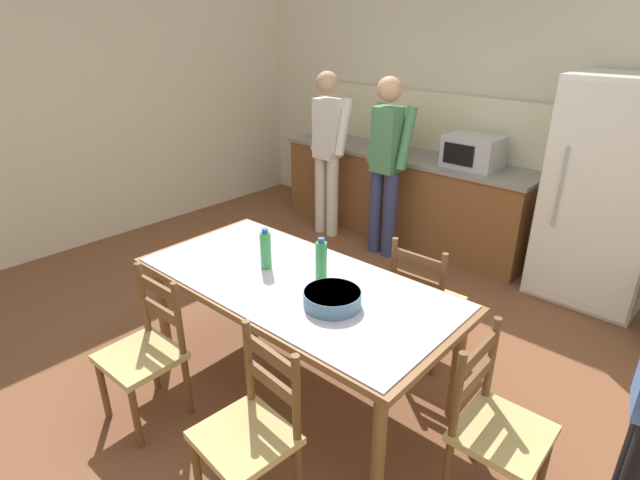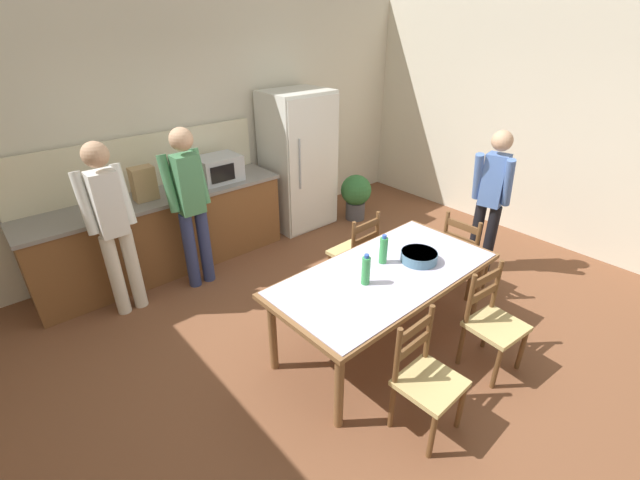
# 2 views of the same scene
# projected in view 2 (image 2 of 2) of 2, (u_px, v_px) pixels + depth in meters

# --- Properties ---
(ground_plane) EXTENTS (8.32, 8.32, 0.00)m
(ground_plane) POSITION_uv_depth(u_px,v_px,m) (353.00, 326.00, 4.17)
(ground_plane) COLOR brown
(wall_back) EXTENTS (6.52, 0.12, 2.90)m
(wall_back) POSITION_uv_depth(u_px,v_px,m) (205.00, 128.00, 5.27)
(wall_back) COLOR beige
(wall_back) RESTS_ON ground
(wall_right) EXTENTS (0.12, 5.20, 2.90)m
(wall_right) POSITION_uv_depth(u_px,v_px,m) (541.00, 126.00, 5.37)
(wall_right) COLOR beige
(wall_right) RESTS_ON ground
(kitchen_counter) EXTENTS (2.85, 0.66, 0.92)m
(kitchen_counter) POSITION_uv_depth(u_px,v_px,m) (164.00, 233.00, 4.93)
(kitchen_counter) COLOR brown
(kitchen_counter) RESTS_ON ground
(counter_splashback) EXTENTS (2.81, 0.03, 0.60)m
(counter_splashback) POSITION_uv_depth(u_px,v_px,m) (141.00, 163.00, 4.79)
(counter_splashback) COLOR beige
(counter_splashback) RESTS_ON kitchen_counter
(refrigerator) EXTENTS (0.86, 0.73, 1.85)m
(refrigerator) POSITION_uv_depth(u_px,v_px,m) (298.00, 161.00, 5.82)
(refrigerator) COLOR silver
(refrigerator) RESTS_ON ground
(microwave) EXTENTS (0.50, 0.39, 0.30)m
(microwave) POSITION_uv_depth(u_px,v_px,m) (218.00, 169.00, 5.08)
(microwave) COLOR #B2B7BC
(microwave) RESTS_ON kitchen_counter
(paper_bag) EXTENTS (0.24, 0.16, 0.36)m
(paper_bag) POSITION_uv_depth(u_px,v_px,m) (144.00, 184.00, 4.54)
(paper_bag) COLOR tan
(paper_bag) RESTS_ON kitchen_counter
(dining_table) EXTENTS (2.06, 1.02, 0.76)m
(dining_table) POSITION_uv_depth(u_px,v_px,m) (385.00, 279.00, 3.65)
(dining_table) COLOR brown
(dining_table) RESTS_ON ground
(bottle_near_centre) EXTENTS (0.07, 0.07, 0.27)m
(bottle_near_centre) POSITION_uv_depth(u_px,v_px,m) (366.00, 270.00, 3.41)
(bottle_near_centre) COLOR green
(bottle_near_centre) RESTS_ON dining_table
(bottle_off_centre) EXTENTS (0.07, 0.07, 0.27)m
(bottle_off_centre) POSITION_uv_depth(u_px,v_px,m) (383.00, 250.00, 3.70)
(bottle_off_centre) COLOR green
(bottle_off_centre) RESTS_ON dining_table
(serving_bowl) EXTENTS (0.32, 0.32, 0.09)m
(serving_bowl) POSITION_uv_depth(u_px,v_px,m) (419.00, 256.00, 3.76)
(serving_bowl) COLOR slate
(serving_bowl) RESTS_ON dining_table
(chair_head_end) EXTENTS (0.41, 0.43, 0.91)m
(chair_head_end) POSITION_uv_depth(u_px,v_px,m) (464.00, 253.00, 4.54)
(chair_head_end) COLOR brown
(chair_head_end) RESTS_ON ground
(chair_side_near_right) EXTENTS (0.45, 0.43, 0.91)m
(chair_side_near_right) POSITION_uv_depth(u_px,v_px,m) (492.00, 323.00, 3.53)
(chair_side_near_right) COLOR brown
(chair_side_near_right) RESTS_ON ground
(chair_side_near_left) EXTENTS (0.43, 0.42, 0.91)m
(chair_side_near_left) POSITION_uv_depth(u_px,v_px,m) (426.00, 379.00, 2.98)
(chair_side_near_left) COLOR brown
(chair_side_near_left) RESTS_ON ground
(chair_side_far_right) EXTENTS (0.43, 0.41, 0.91)m
(chair_side_far_right) POSITION_uv_depth(u_px,v_px,m) (355.00, 253.00, 4.56)
(chair_side_far_right) COLOR brown
(chair_side_far_right) RESTS_ON ground
(person_at_sink) EXTENTS (0.44, 0.30, 1.74)m
(person_at_sink) POSITION_uv_depth(u_px,v_px,m) (112.00, 222.00, 3.98)
(person_at_sink) COLOR silver
(person_at_sink) RESTS_ON ground
(person_at_counter) EXTENTS (0.44, 0.30, 1.75)m
(person_at_counter) POSITION_uv_depth(u_px,v_px,m) (190.00, 202.00, 4.41)
(person_at_counter) COLOR navy
(person_at_counter) RESTS_ON ground
(person_by_table) EXTENTS (0.33, 0.45, 1.64)m
(person_by_table) POSITION_uv_depth(u_px,v_px,m) (491.00, 196.00, 4.70)
(person_by_table) COLOR black
(person_by_table) RESTS_ON ground
(potted_plant) EXTENTS (0.44, 0.44, 0.67)m
(potted_plant) POSITION_uv_depth(u_px,v_px,m) (356.00, 194.00, 6.19)
(potted_plant) COLOR #4C4C51
(potted_plant) RESTS_ON ground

